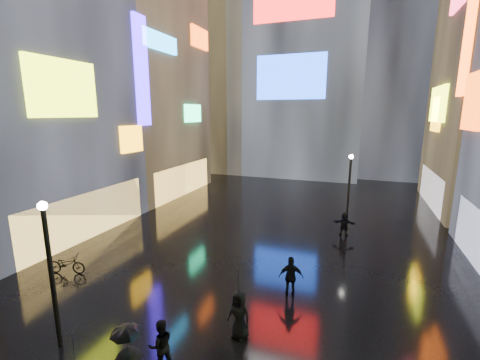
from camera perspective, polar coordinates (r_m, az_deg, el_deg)
The scene contains 16 objects.
ground at distance 23.07m, azimuth 6.97°, elevation -8.38°, with size 140.00×140.00×0.00m, color black.
building_left_mid at distance 26.05m, azimuth -35.39°, elevation 18.67°, with size 10.28×12.70×24.00m.
building_left_far at distance 34.33m, azimuth -17.94°, elevation 16.35°, with size 10.28×12.00×22.00m.
tower_main at distance 47.61m, azimuth 11.27°, elevation 27.53°, with size 16.00×14.20×42.00m.
tower_flank_right at distance 48.17m, azimuth 26.80°, elevation 21.46°, with size 12.00×12.00×34.00m, color black.
tower_flank_left at distance 47.33m, azimuth -3.50°, elevation 17.93°, with size 10.00×10.00×26.00m, color black.
lamp_near at distance 12.60m, azimuth -30.64°, elevation -13.22°, with size 0.30×0.30×5.20m.
lamp_far at distance 23.23m, azimuth 18.81°, elevation -1.22°, with size 0.30×0.30×5.20m.
pedestrian_1 at distance 11.52m, azimuth -13.90°, elevation -26.55°, with size 0.81×0.63×1.66m, color black.
pedestrian_3 at distance 14.80m, azimuth 9.04°, elevation -16.62°, with size 1.07×0.45×1.83m, color black.
pedestrian_4 at distance 12.37m, azimuth -0.14°, elevation -22.79°, with size 0.88×0.57×1.80m, color black.
pedestrian_5 at distance 22.28m, azimuth 18.06°, elevation -7.48°, with size 1.46×0.47×1.58m, color black.
umbrella_0 at distance 9.69m, azimuth -27.56°, elevation -25.05°, with size 1.03×1.05×0.94m, color black.
umbrella_1 at distance 9.66m, azimuth -19.44°, elevation -24.90°, with size 0.80×0.80×0.70m, color black.
umbrella_2 at distance 11.65m, azimuth -0.14°, elevation -17.31°, with size 0.99×1.00×0.90m, color black.
bicycle at distance 18.78m, azimuth -28.45°, elevation -13.00°, with size 0.66×1.90×1.00m, color black.
Camera 1 is at (4.84, -1.12, 7.92)m, focal length 24.00 mm.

